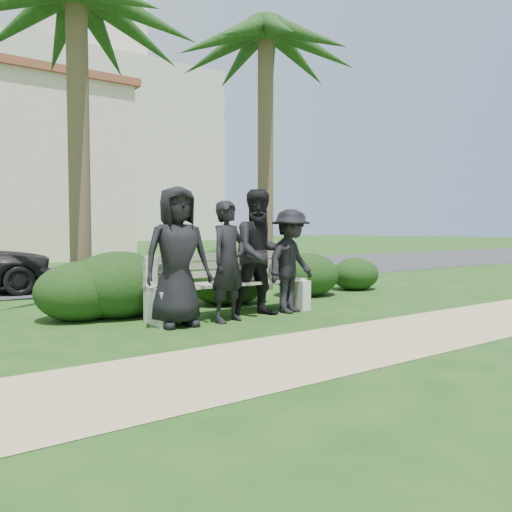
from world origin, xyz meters
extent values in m
plane|color=#164413|center=(0.00, 0.00, 0.00)|extent=(160.00, 160.00, 0.00)
cube|color=tan|center=(0.00, -1.80, 0.00)|extent=(30.00, 1.60, 0.01)
cube|color=#2D2D30|center=(0.00, 8.00, 0.00)|extent=(160.00, 8.00, 0.01)
cube|color=beige|center=(-1.00, 18.00, 3.50)|extent=(8.00, 8.00, 7.00)
cube|color=brown|center=(-1.00, 18.00, 7.15)|extent=(8.40, 8.40, 0.30)
cube|color=beige|center=(14.00, 55.00, 10.00)|extent=(26.00, 18.00, 20.00)
cube|color=beige|center=(14.00, 55.00, 26.00)|extent=(10.00, 10.00, 12.00)
cube|color=gray|center=(-1.01, 0.42, 0.46)|extent=(2.46, 0.58, 0.04)
cube|color=gray|center=(-1.01, 0.66, 0.72)|extent=(2.46, 0.06, 0.29)
cube|color=beige|center=(-2.16, 0.42, 0.23)|extent=(0.17, 0.56, 0.45)
cube|color=beige|center=(0.13, 0.42, 0.23)|extent=(0.17, 0.56, 0.45)
imported|color=black|center=(-1.99, 0.19, 0.88)|extent=(0.91, 0.64, 1.77)
imported|color=black|center=(-1.30, 0.08, 0.80)|extent=(0.67, 0.53, 1.61)
imported|color=black|center=(-0.68, 0.20, 0.90)|extent=(1.00, 0.86, 1.80)
imported|color=black|center=(-0.16, 0.17, 0.76)|extent=(1.11, 0.83, 1.52)
ellipsoid|color=black|center=(-2.84, 1.37, 0.41)|extent=(1.26, 1.04, 0.82)
ellipsoid|color=black|center=(-2.34, 1.31, 0.48)|extent=(1.46, 1.21, 0.95)
ellipsoid|color=black|center=(-0.42, 1.48, 0.48)|extent=(1.48, 1.22, 0.97)
ellipsoid|color=black|center=(1.31, 1.48, 0.41)|extent=(1.26, 1.04, 0.82)
ellipsoid|color=black|center=(2.72, 1.61, 0.34)|extent=(1.04, 0.86, 0.68)
cylinder|color=brown|center=(-2.58, 2.30, 2.41)|extent=(0.32, 0.32, 4.82)
cylinder|color=brown|center=(1.24, 2.71, 2.63)|extent=(0.32, 0.32, 5.25)
camera|label=1|loc=(-4.80, -5.51, 1.22)|focal=35.00mm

